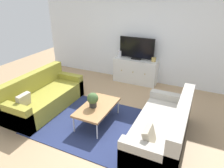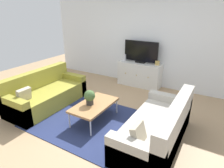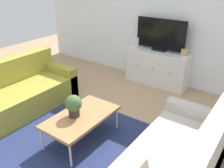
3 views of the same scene
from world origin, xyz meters
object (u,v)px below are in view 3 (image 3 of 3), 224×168
object	(u,v)px
flat_screen_tv	(161,35)
mantel_clock	(184,52)
couch_left_side	(16,95)
potted_plant	(74,105)
couch_right_side	(177,168)
coffee_table	(81,117)
glass_vase	(137,42)
tv_console	(157,67)

from	to	relation	value
flat_screen_tv	mantel_clock	size ratio (longest dim) A/B	7.92
couch_left_side	potted_plant	xyz separation A→B (m)	(1.40, -0.02, 0.29)
potted_plant	flat_screen_tv	xyz separation A→B (m)	(0.08, 2.42, 0.48)
couch_right_side	coffee_table	xyz separation A→B (m)	(-1.42, 0.04, 0.08)
couch_left_side	glass_vase	bearing A→B (deg)	68.13
coffee_table	tv_console	xyz separation A→B (m)	(0.02, 2.34, -0.00)
coffee_table	potted_plant	world-z (taller)	potted_plant
couch_right_side	mantel_clock	xyz separation A→B (m)	(-0.87, 2.37, 0.51)
couch_right_side	glass_vase	xyz separation A→B (m)	(-1.92, 2.37, 0.54)
potted_plant	glass_vase	bearing A→B (deg)	100.45
couch_left_side	mantel_clock	distance (m)	3.15
couch_right_side	glass_vase	distance (m)	3.10
flat_screen_tv	mantel_clock	world-z (taller)	flat_screen_tv
tv_console	glass_vase	distance (m)	0.70
couch_left_side	coffee_table	bearing A→B (deg)	1.44
coffee_table	tv_console	distance (m)	2.34
couch_left_side	potted_plant	size ratio (longest dim) A/B	6.22
tv_console	glass_vase	world-z (taller)	glass_vase
flat_screen_tv	potted_plant	bearing A→B (deg)	-91.97
couch_left_side	mantel_clock	size ratio (longest dim) A/B	14.90
coffee_table	tv_console	world-z (taller)	tv_console
couch_left_side	tv_console	world-z (taller)	couch_left_side
coffee_table	mantel_clock	bearing A→B (deg)	76.91
couch_left_side	mantel_clock	bearing A→B (deg)	49.83
tv_console	flat_screen_tv	distance (m)	0.68
couch_left_side	potted_plant	distance (m)	1.42
glass_vase	mantel_clock	distance (m)	1.05
couch_left_side	coffee_table	size ratio (longest dim) A/B	1.82
flat_screen_tv	glass_vase	bearing A→B (deg)	-177.82
potted_plant	mantel_clock	bearing A→B (deg)	75.75
potted_plant	flat_screen_tv	world-z (taller)	flat_screen_tv
flat_screen_tv	glass_vase	xyz separation A→B (m)	(-0.53, -0.02, -0.22)
coffee_table	glass_vase	bearing A→B (deg)	102.25
coffee_table	potted_plant	size ratio (longest dim) A/B	3.43
mantel_clock	tv_console	bearing A→B (deg)	-180.00
couch_left_side	coffee_table	xyz separation A→B (m)	(1.46, 0.04, 0.08)
potted_plant	mantel_clock	xyz separation A→B (m)	(0.61, 2.40, 0.22)
couch_left_side	couch_right_side	distance (m)	2.88
coffee_table	couch_left_side	bearing A→B (deg)	-178.56
coffee_table	flat_screen_tv	world-z (taller)	flat_screen_tv
couch_right_side	glass_vase	bearing A→B (deg)	129.01
couch_left_side	coffee_table	distance (m)	1.46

